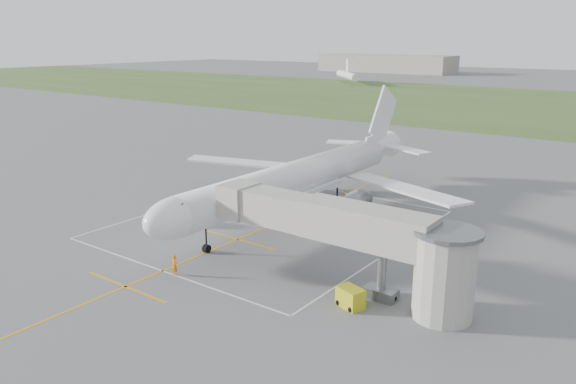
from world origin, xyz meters
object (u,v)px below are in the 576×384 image
Objects in this scene: jet_bridge at (357,236)px; airliner at (299,177)px; gpu_unit at (350,298)px; ramp_worker_nose at (174,265)px; baggage_cart at (183,217)px; ramp_worker_wing at (219,194)px.

airliner is at bearing 137.81° from jet_bridge.
ramp_worker_nose is at bearing -147.33° from gpu_unit.
baggage_cart is (-23.73, 3.57, -3.91)m from jet_bridge.
airliner is 21.06m from ramp_worker_nose.
gpu_unit is at bearing -68.17° from jet_bridge.
ramp_worker_nose is (-14.19, -6.46, -3.83)m from jet_bridge.
ramp_worker_nose is at bearing -51.80° from baggage_cart.
airliner is 11.85m from ramp_worker_wing.
gpu_unit is at bearing 17.94° from ramp_worker_nose.
ramp_worker_nose is (9.54, -10.03, 0.08)m from baggage_cart.
airliner is 2.00× the size of jet_bridge.
airliner is at bearing 47.77° from baggage_cart.
gpu_unit is at bearing -45.14° from airliner.
ramp_worker_nose is 23.03m from ramp_worker_wing.
jet_bridge reaches higher than ramp_worker_wing.
gpu_unit is 0.96× the size of baggage_cart.
jet_bridge is at bearing 130.23° from gpu_unit.
ramp_worker_wing is at bearing -172.21° from airliner.
ramp_worker_nose reaches higher than gpu_unit.
baggage_cart is at bearing -126.87° from airliner.
jet_bridge is 12.73× the size of ramp_worker_wing.
jet_bridge reaches higher than baggage_cart.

